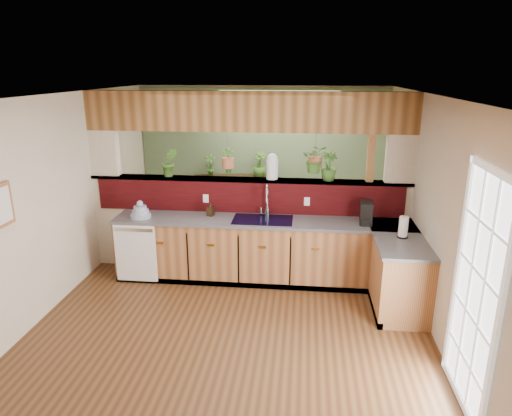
# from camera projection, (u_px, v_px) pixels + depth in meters

# --- Properties ---
(ground) EXTENTS (4.60, 7.00, 0.01)m
(ground) POSITION_uv_depth(u_px,v_px,m) (235.00, 313.00, 5.63)
(ground) COLOR #4F3018
(ground) RESTS_ON ground
(ceiling) EXTENTS (4.60, 7.00, 0.01)m
(ceiling) POSITION_uv_depth(u_px,v_px,m) (232.00, 97.00, 4.87)
(ceiling) COLOR brown
(ceiling) RESTS_ON ground
(wall_back) EXTENTS (4.60, 0.02, 2.60)m
(wall_back) POSITION_uv_depth(u_px,v_px,m) (262.00, 157.00, 8.58)
(wall_back) COLOR beige
(wall_back) RESTS_ON ground
(wall_left) EXTENTS (0.02, 7.00, 2.60)m
(wall_left) POSITION_uv_depth(u_px,v_px,m) (45.00, 207.00, 5.49)
(wall_left) COLOR beige
(wall_left) RESTS_ON ground
(wall_right) EXTENTS (0.02, 7.00, 2.60)m
(wall_right) POSITION_uv_depth(u_px,v_px,m) (440.00, 220.00, 5.02)
(wall_right) COLOR beige
(wall_right) RESTS_ON ground
(pass_through_partition) EXTENTS (4.60, 0.21, 2.60)m
(pass_through_partition) POSITION_uv_depth(u_px,v_px,m) (250.00, 192.00, 6.56)
(pass_through_partition) COLOR beige
(pass_through_partition) RESTS_ON ground
(pass_through_ledge) EXTENTS (4.60, 0.21, 0.04)m
(pass_through_ledge) POSITION_uv_depth(u_px,v_px,m) (248.00, 180.00, 6.52)
(pass_through_ledge) COLOR brown
(pass_through_ledge) RESTS_ON ground
(header_beam) EXTENTS (4.60, 0.15, 0.55)m
(header_beam) POSITION_uv_depth(u_px,v_px,m) (248.00, 112.00, 6.24)
(header_beam) COLOR brown
(header_beam) RESTS_ON ground
(sage_backwall) EXTENTS (4.55, 0.02, 2.55)m
(sage_backwall) POSITION_uv_depth(u_px,v_px,m) (262.00, 157.00, 8.56)
(sage_backwall) COLOR #57704D
(sage_backwall) RESTS_ON ground
(countertop) EXTENTS (4.14, 1.52, 0.90)m
(countertop) POSITION_uv_depth(u_px,v_px,m) (304.00, 255.00, 6.24)
(countertop) COLOR brown
(countertop) RESTS_ON ground
(dishwasher) EXTENTS (0.58, 0.03, 0.82)m
(dishwasher) POSITION_uv_depth(u_px,v_px,m) (136.00, 253.00, 6.28)
(dishwasher) COLOR white
(dishwasher) RESTS_ON ground
(navy_sink) EXTENTS (0.82, 0.50, 0.18)m
(navy_sink) POSITION_uv_depth(u_px,v_px,m) (263.00, 225.00, 6.29)
(navy_sink) COLOR black
(navy_sink) RESTS_ON countertop
(french_door) EXTENTS (0.06, 1.02, 2.16)m
(french_door) POSITION_uv_depth(u_px,v_px,m) (475.00, 296.00, 3.86)
(french_door) COLOR white
(french_door) RESTS_ON ground
(framed_print) EXTENTS (0.04, 0.35, 0.45)m
(framed_print) POSITION_uv_depth(u_px,v_px,m) (1.00, 206.00, 4.65)
(framed_print) COLOR brown
(framed_print) RESTS_ON wall_left
(faucet) EXTENTS (0.20, 0.20, 0.47)m
(faucet) POSITION_uv_depth(u_px,v_px,m) (267.00, 199.00, 6.34)
(faucet) COLOR #B7B7B2
(faucet) RESTS_ON countertop
(dish_stack) EXTENTS (0.28, 0.28, 0.25)m
(dish_stack) POSITION_uv_depth(u_px,v_px,m) (141.00, 212.00, 6.34)
(dish_stack) COLOR #91A0BC
(dish_stack) RESTS_ON countertop
(soap_dispenser) EXTENTS (0.11, 0.11, 0.20)m
(soap_dispenser) POSITION_uv_depth(u_px,v_px,m) (210.00, 209.00, 6.41)
(soap_dispenser) COLOR #332112
(soap_dispenser) RESTS_ON countertop
(coffee_maker) EXTENTS (0.16, 0.27, 0.30)m
(coffee_maker) POSITION_uv_depth(u_px,v_px,m) (366.00, 214.00, 6.07)
(coffee_maker) COLOR black
(coffee_maker) RESTS_ON countertop
(paper_towel) EXTENTS (0.13, 0.13, 0.29)m
(paper_towel) POSITION_uv_depth(u_px,v_px,m) (403.00, 227.00, 5.57)
(paper_towel) COLOR black
(paper_towel) RESTS_ON countertop
(glass_jar) EXTENTS (0.16, 0.16, 0.37)m
(glass_jar) POSITION_uv_depth(u_px,v_px,m) (272.00, 166.00, 6.42)
(glass_jar) COLOR silver
(glass_jar) RESTS_ON pass_through_ledge
(ledge_plant_left) EXTENTS (0.28, 0.25, 0.42)m
(ledge_plant_left) POSITION_uv_depth(u_px,v_px,m) (170.00, 162.00, 6.57)
(ledge_plant_left) COLOR #325A1F
(ledge_plant_left) RESTS_ON pass_through_ledge
(ledge_plant_right) EXTENTS (0.30, 0.30, 0.41)m
(ledge_plant_right) POSITION_uv_depth(u_px,v_px,m) (329.00, 166.00, 6.33)
(ledge_plant_right) COLOR #325A1F
(ledge_plant_right) RESTS_ON pass_through_ledge
(hanging_plant_a) EXTENTS (0.22, 0.17, 0.51)m
(hanging_plant_a) POSITION_uv_depth(u_px,v_px,m) (228.00, 152.00, 6.43)
(hanging_plant_a) COLOR brown
(hanging_plant_a) RESTS_ON header_beam
(hanging_plant_b) EXTENTS (0.35, 0.30, 0.50)m
(hanging_plant_b) POSITION_uv_depth(u_px,v_px,m) (316.00, 147.00, 6.28)
(hanging_plant_b) COLOR brown
(hanging_plant_b) RESTS_ON header_beam
(shelving_console) EXTENTS (1.48, 0.64, 0.95)m
(shelving_console) POSITION_uv_depth(u_px,v_px,m) (233.00, 200.00, 8.63)
(shelving_console) COLOR black
(shelving_console) RESTS_ON ground
(shelf_plant_a) EXTENTS (0.22, 0.16, 0.40)m
(shelf_plant_a) POSITION_uv_depth(u_px,v_px,m) (210.00, 165.00, 8.48)
(shelf_plant_a) COLOR #325A1F
(shelf_plant_a) RESTS_ON shelving_console
(shelf_plant_b) EXTENTS (0.31, 0.31, 0.46)m
(shelf_plant_b) POSITION_uv_depth(u_px,v_px,m) (259.00, 164.00, 8.37)
(shelf_plant_b) COLOR #325A1F
(shelf_plant_b) RESTS_ON shelving_console
(floor_plant) EXTENTS (0.80, 0.73, 0.78)m
(floor_plant) POSITION_uv_depth(u_px,v_px,m) (295.00, 218.00, 7.99)
(floor_plant) COLOR #325A1F
(floor_plant) RESTS_ON ground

